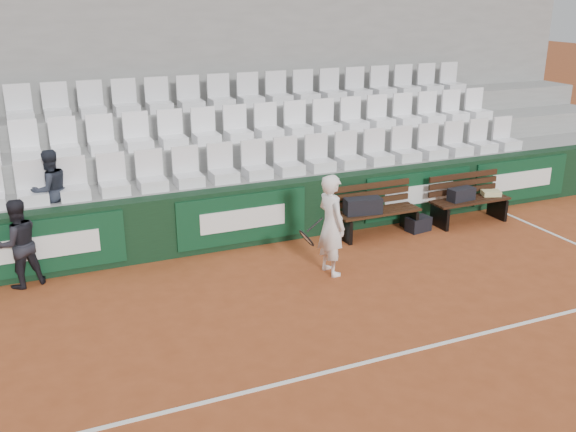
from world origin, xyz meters
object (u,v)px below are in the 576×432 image
object	(u,v)px
sports_bag_ground	(418,224)
ball_kid	(18,244)
water_bottle_near	(339,235)
sports_bag_right	(461,194)
spectator_c	(47,161)
bench_left	(377,223)
sports_bag_left	(363,206)
bench_right	(469,211)
water_bottle_far	(447,220)
tennis_player	(331,225)

from	to	relation	value
sports_bag_ground	ball_kid	size ratio (longest dim) A/B	0.32
water_bottle_near	sports_bag_right	bearing A→B (deg)	-1.18
spectator_c	water_bottle_near	bearing A→B (deg)	143.27
sports_bag_right	ball_kid	size ratio (longest dim) A/B	0.38
bench_left	sports_bag_left	size ratio (longest dim) A/B	2.38
bench_right	bench_left	bearing A→B (deg)	176.63
bench_left	sports_bag_right	xyz separation A→B (m)	(1.67, -0.10, 0.34)
sports_bag_ground	sports_bag_left	bearing A→B (deg)	175.63
bench_left	water_bottle_near	xyz separation A→B (m)	(-0.77, -0.05, -0.09)
bench_right	water_bottle_far	world-z (taller)	bench_right
spectator_c	sports_bag_left	bearing A→B (deg)	144.65
bench_right	spectator_c	size ratio (longest dim) A/B	1.21
bench_right	ball_kid	size ratio (longest dim) A/B	1.15
water_bottle_far	ball_kid	world-z (taller)	ball_kid
sports_bag_right	water_bottle_far	xyz separation A→B (m)	(-0.28, -0.03, -0.44)
sports_bag_left	spectator_c	size ratio (longest dim) A/B	0.51
water_bottle_near	spectator_c	bearing A→B (deg)	166.54
tennis_player	ball_kid	size ratio (longest dim) A/B	1.18
sports_bag_ground	spectator_c	bearing A→B (deg)	169.32
bench_left	bench_right	world-z (taller)	same
water_bottle_far	spectator_c	size ratio (longest dim) A/B	0.20
sports_bag_ground	water_bottle_far	distance (m)	0.61
bench_right	tennis_player	distance (m)	3.53
water_bottle_near	tennis_player	world-z (taller)	tennis_player
water_bottle_near	water_bottle_far	bearing A→B (deg)	-2.01
sports_bag_left	ball_kid	world-z (taller)	ball_kid
bench_right	tennis_player	xyz separation A→B (m)	(-3.35, -0.99, 0.54)
bench_right	sports_bag_ground	size ratio (longest dim) A/B	3.57
bench_right	spectator_c	bearing A→B (deg)	170.98
bench_left	water_bottle_far	bearing A→B (deg)	-5.06
sports_bag_right	bench_left	bearing A→B (deg)	176.67
water_bottle_far	tennis_player	bearing A→B (deg)	-161.23
water_bottle_far	water_bottle_near	bearing A→B (deg)	177.99
water_bottle_far	sports_bag_ground	bearing A→B (deg)	179.17
water_bottle_near	spectator_c	xyz separation A→B (m)	(-4.42, 1.06, 1.48)
sports_bag_left	tennis_player	world-z (taller)	tennis_player
bench_left	bench_right	distance (m)	1.88
tennis_player	water_bottle_far	bearing A→B (deg)	18.77
bench_right	water_bottle_near	distance (m)	2.64
sports_bag_ground	water_bottle_near	distance (m)	1.54
water_bottle_near	water_bottle_far	size ratio (longest dim) A/B	1.09
bench_left	sports_bag_left	bearing A→B (deg)	-174.64
bench_left	spectator_c	bearing A→B (deg)	168.98
sports_bag_right	ball_kid	distance (m)	7.42
bench_left	ball_kid	distance (m)	5.76
sports_bag_left	tennis_player	size ratio (longest dim) A/B	0.41
bench_right	sports_bag_left	world-z (taller)	sports_bag_left
bench_right	water_bottle_near	size ratio (longest dim) A/B	5.53
sports_bag_ground	water_bottle_near	bearing A→B (deg)	177.52
sports_bag_left	sports_bag_right	size ratio (longest dim) A/B	1.28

